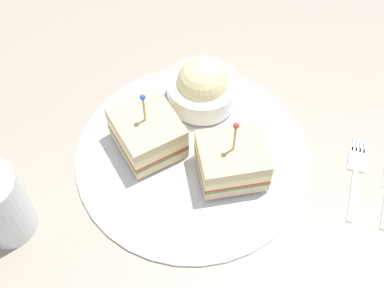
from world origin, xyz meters
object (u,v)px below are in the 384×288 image
Objects in this scene: fork at (356,169)px; sandwich_half_back at (232,161)px; plate at (192,154)px; sandwich_half_front at (147,132)px; coleslaw_bowl at (202,86)px.

sandwich_half_back is at bearing 145.35° from fork.
plate is 6.58cm from sandwich_half_front.
fork is at bearing -44.93° from sandwich_half_front.
sandwich_half_front is 11.31cm from sandwich_half_back.
plate is at bearing -136.34° from coleslaw_bowl.
sandwich_half_back is 0.97× the size of fork.
fork is (15.30, -14.32, -0.25)cm from plate.
coleslaw_bowl is at bearing 113.03° from fork.
coleslaw_bowl is (4.46, 11.45, -0.04)cm from sandwich_half_back.
sandwich_half_front is 10.32cm from coleslaw_bowl.
coleslaw_bowl reaches higher than fork.
coleslaw_bowl reaches higher than plate.
sandwich_half_back is (5.72, -9.75, -0.02)cm from sandwich_half_front.
plate is 9.54cm from coleslaw_bowl.
plate is 3.04× the size of sandwich_half_front.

